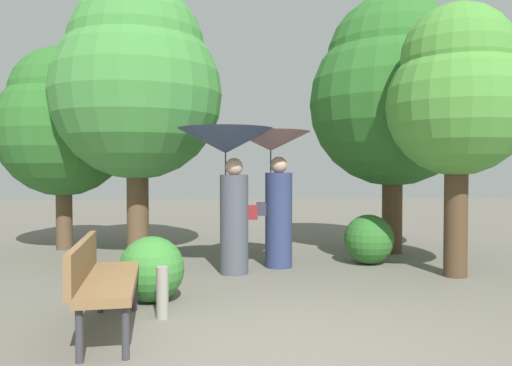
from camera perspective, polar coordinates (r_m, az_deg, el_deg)
ground_plane at (r=4.08m, az=3.08°, el=-19.43°), size 40.00×40.00×0.00m
person_left at (r=6.90m, az=-3.24°, el=2.29°), size 1.33×1.33×2.02m
person_right at (r=7.36m, az=2.05°, el=1.45°), size 1.17×1.17×2.01m
park_bench at (r=4.69m, az=-17.37°, el=-10.19°), size 0.69×1.55×0.83m
tree_near_left at (r=9.69m, az=-21.27°, el=6.65°), size 2.35×2.35×3.66m
tree_near_right at (r=7.31m, az=22.11°, el=9.61°), size 1.88×1.88×3.68m
tree_mid_left at (r=8.67m, az=-13.52°, el=11.34°), size 2.83×2.83×4.55m
tree_mid_right at (r=9.06m, az=15.46°, el=10.26°), size 2.89×2.89×4.46m
bush_path_left at (r=5.67m, az=-11.90°, el=-9.63°), size 0.72×0.72×0.72m
bush_path_right at (r=7.87m, az=12.82°, el=-6.31°), size 0.76×0.76×0.76m
path_marker_post at (r=5.05m, az=-10.70°, el=-12.27°), size 0.12×0.12×0.51m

